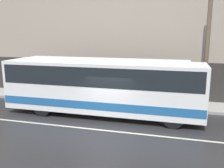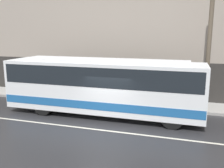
# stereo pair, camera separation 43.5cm
# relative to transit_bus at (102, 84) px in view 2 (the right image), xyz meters

# --- Properties ---
(ground_plane) EXTENTS (60.00, 60.00, 0.00)m
(ground_plane) POSITION_rel_transit_bus_xyz_m (0.75, -2.27, -1.85)
(ground_plane) COLOR #262628
(sidewalk) EXTENTS (60.00, 2.32, 0.17)m
(sidewalk) POSITION_rel_transit_bus_xyz_m (0.75, 2.89, -1.76)
(sidewalk) COLOR #A09E99
(sidewalk) RESTS_ON ground_plane
(building_facade) EXTENTS (60.00, 0.35, 12.98)m
(building_facade) POSITION_rel_transit_bus_xyz_m (0.75, 4.20, 4.43)
(building_facade) COLOR gray
(building_facade) RESTS_ON ground_plane
(lane_stripe) EXTENTS (54.00, 0.14, 0.01)m
(lane_stripe) POSITION_rel_transit_bus_xyz_m (0.75, -2.27, -1.84)
(lane_stripe) COLOR beige
(lane_stripe) RESTS_ON ground_plane
(transit_bus) EXTENTS (11.42, 2.49, 3.28)m
(transit_bus) POSITION_rel_transit_bus_xyz_m (0.00, 0.00, 0.00)
(transit_bus) COLOR white
(transit_bus) RESTS_ON ground_plane
(utility_pole_near) EXTENTS (0.26, 0.26, 7.25)m
(utility_pole_near) POSITION_rel_transit_bus_xyz_m (5.81, 2.48, 1.95)
(utility_pole_near) COLOR brown
(utility_pole_near) RESTS_ON sidewalk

